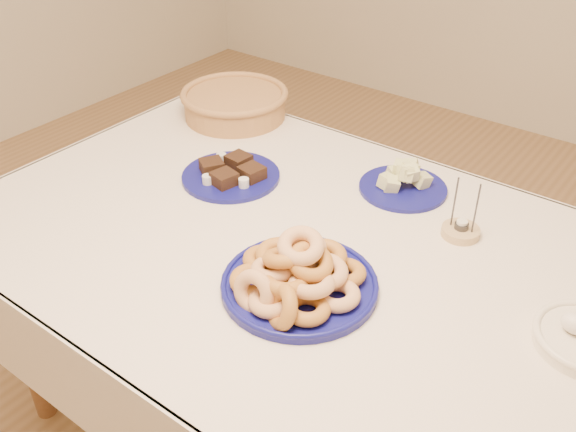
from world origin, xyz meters
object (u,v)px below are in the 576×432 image
Objects in this scene: melon_plate at (403,182)px; brownie_plate at (231,174)px; wicker_basket at (235,103)px; dining_table at (300,275)px; candle_holder at (461,230)px; donut_platter at (298,276)px.

brownie_plate is (-0.41, -0.24, -0.01)m from melon_plate.
brownie_plate is at bearing -50.70° from wicker_basket.
brownie_plate is 0.86× the size of wicker_basket.
melon_plate reaches higher than dining_table.
wicker_basket is at bearing 168.42° from candle_holder.
melon_plate is (-0.02, 0.51, -0.02)m from donut_platter.
candle_holder is at bearing -11.58° from wicker_basket.
dining_table is 0.37m from brownie_plate.
melon_plate is at bearing 154.05° from candle_holder.
candle_holder is at bearing 64.38° from donut_platter.
melon_plate is at bearing 29.98° from brownie_plate.
brownie_plate is at bearing -168.10° from candle_holder.
donut_platter is (0.10, -0.15, 0.15)m from dining_table.
wicker_basket is 0.90m from candle_holder.
donut_platter reaches higher than melon_plate.
donut_platter is 0.51m from melon_plate.
candle_holder is (0.22, -0.10, -0.01)m from melon_plate.
brownie_plate is 0.64m from candle_holder.
dining_table is 0.39m from melon_plate.
donut_platter reaches higher than dining_table.
wicker_basket is (-0.69, 0.59, 0.01)m from donut_platter.
dining_table is at bearing 124.17° from donut_platter.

